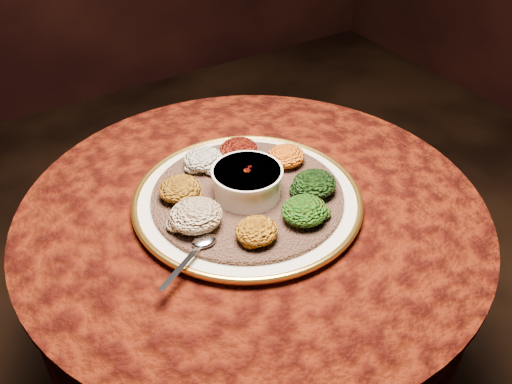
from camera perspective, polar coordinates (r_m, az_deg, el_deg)
table at (r=1.29m, az=-0.31°, el=-7.77°), size 0.96×0.96×0.73m
platter at (r=1.16m, az=-0.86°, el=-0.81°), size 0.56×0.56×0.02m
injera at (r=1.16m, az=-0.86°, el=-0.39°), size 0.43×0.43×0.01m
stew_bowl at (r=1.13m, az=-0.88°, el=1.17°), size 0.14×0.14×0.06m
spoon at (r=1.04m, az=-5.52°, el=-5.24°), size 0.14×0.09×0.01m
portion_ayib at (r=1.22m, az=-5.30°, el=3.31°), size 0.08×0.08×0.04m
portion_kitfo at (r=1.25m, az=-1.75°, el=4.30°), size 0.08×0.08×0.04m
portion_tikil at (r=1.23m, az=3.02°, el=3.61°), size 0.08×0.08×0.04m
portion_gomen at (r=1.15m, az=5.86°, el=0.82°), size 0.09×0.09×0.04m
portion_mixveg at (r=1.08m, az=4.87°, el=-1.87°), size 0.09×0.09×0.04m
portion_kik at (r=1.04m, az=0.07°, el=-3.90°), size 0.08×0.08×0.04m
portion_timatim at (r=1.07m, az=-6.01°, el=-2.34°), size 0.10×0.10×0.05m
portion_shiro at (r=1.14m, az=-7.64°, el=0.32°), size 0.09×0.08×0.04m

